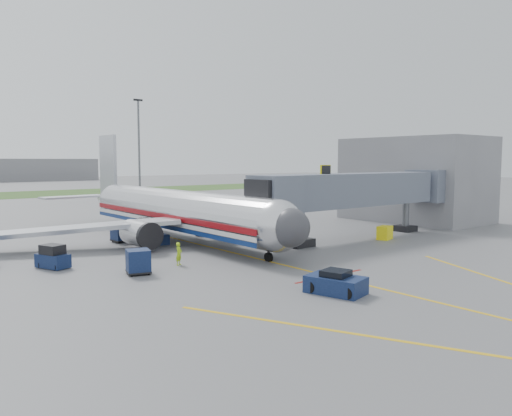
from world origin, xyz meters
TOP-DOWN VIEW (x-y plane):
  - ground at (0.00, 0.00)m, footprint 400.00×400.00m
  - apron_markings at (0.00, -7.40)m, footprint 21.52×50.00m
  - airliner at (0.00, 15.25)m, footprint 32.10×35.67m
  - jet_bridge at (12.86, 5.00)m, footprint 25.30×4.00m
  - terminal at (30.00, 10.00)m, footprint 10.00×16.00m
  - light_mast_right at (25.00, 75.00)m, footprint 2.00×0.44m
  - pushback_tug at (-2.74, -6.97)m, footprint 2.63×3.48m
  - baggage_tug at (-12.88, 9.42)m, footprint 1.97×2.57m
  - baggage_cart_a at (-9.14, 4.14)m, footprint 1.81×1.81m
  - baggage_cart_c at (-4.69, 16.86)m, footprint 1.68×1.68m
  - belt_loader at (-2.63, 14.64)m, footprint 1.58×4.26m
  - ground_power_cart at (14.91, 3.00)m, footprint 1.78×1.43m
  - ramp_worker at (-5.71, 4.93)m, footprint 0.69×0.63m

SIDE VIEW (x-z plane):
  - ground at x=0.00m, z-range 0.00..0.00m
  - apron_markings at x=0.00m, z-range 0.00..0.01m
  - belt_loader at x=-2.63m, z-range -0.52..1.53m
  - pushback_tug at x=-2.74m, z-range -0.11..1.18m
  - ground_power_cart at x=14.91m, z-range -0.01..1.23m
  - baggage_tug at x=-12.88m, z-range -0.09..1.51m
  - ramp_worker at x=-5.71m, z-range 0.00..1.59m
  - baggage_cart_a at x=-9.14m, z-range 0.01..1.59m
  - baggage_cart_c at x=-4.69m, z-range 0.02..1.70m
  - airliner at x=0.00m, z-range -2.48..7.77m
  - jet_bridge at x=12.86m, z-range 1.02..7.92m
  - terminal at x=30.00m, z-range 0.00..10.00m
  - light_mast_right at x=25.00m, z-range 0.58..20.98m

